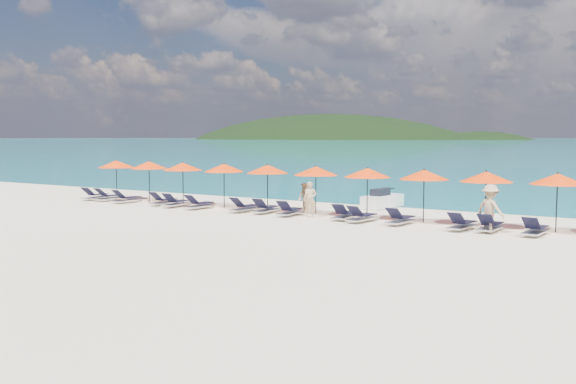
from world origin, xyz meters
The scene contains 32 objects.
ground centered at (0.00, 0.00, 0.00)m, with size 1400.00×1400.00×0.00m, color beige.
headland_main centered at (-300.00, 540.00, -38.00)m, with size 374.00×242.00×126.50m.
headland_small centered at (-150.00, 560.00, -35.00)m, with size 162.00×126.00×85.50m.
jetski centered at (1.60, 9.34, 0.40)m, with size 1.26×2.78×0.96m.
beachgoer_a centered at (0.45, 4.12, 0.80)m, with size 0.59×0.38×1.60m, color tan.
beachgoer_b centered at (-0.38, 5.02, 0.72)m, with size 0.70×0.41×1.45m, color tan.
beachgoer_c centered at (8.48, 3.88, 0.91)m, with size 1.18×0.55×1.82m, color tan.
umbrella_0 centered at (-13.16, 5.27, 2.02)m, with size 2.10×2.10×2.28m.
umbrella_1 centered at (-10.70, 5.40, 2.02)m, with size 2.10×2.10×2.28m.
umbrella_2 centered at (-7.99, 5.15, 2.02)m, with size 2.10×2.10×2.28m.
umbrella_3 centered at (-5.26, 5.19, 2.02)m, with size 2.10×2.10×2.28m.
umbrella_4 centered at (-2.73, 5.40, 2.02)m, with size 2.10×2.10×2.28m.
umbrella_5 centered at (0.07, 5.30, 2.02)m, with size 2.10×2.10×2.28m.
umbrella_6 centered at (2.73, 5.22, 2.02)m, with size 2.10×2.10×2.28m.
umbrella_7 centered at (5.35, 5.22, 2.02)m, with size 2.10×2.10×2.28m.
umbrella_8 centered at (7.93, 5.19, 2.02)m, with size 2.10×2.10×2.28m.
umbrella_9 centered at (10.56, 5.32, 2.02)m, with size 2.10×2.10×2.28m.
lounger_0 centered at (-13.80, 4.21, 0.24)m, with size 0.72×1.74×0.66m.
lounger_1 centered at (-12.71, 4.24, 0.24)m, with size 0.76×1.75×0.66m.
lounger_2 centered at (-11.06, 4.02, 0.24)m, with size 0.74×1.74×0.66m.
lounger_3 centered at (-8.56, 4.22, 0.24)m, with size 0.68×1.72×0.66m.
lounger_4 centered at (-7.43, 3.97, 0.24)m, with size 0.73×1.74×0.66m.
lounger_5 centered at (-5.85, 3.91, 0.24)m, with size 0.71×1.73×0.66m.
lounger_6 centered at (-3.18, 4.11, 0.24)m, with size 0.79×1.75×0.66m.
lounger_7 centered at (-2.03, 4.23, 0.24)m, with size 0.68×1.72×0.66m.
lounger_8 centered at (-0.57, 4.02, 0.24)m, with size 0.74×1.74×0.66m.
lounger_9 centered at (2.15, 4.18, 0.24)m, with size 0.76×1.75×0.66m.
lounger_10 centered at (3.13, 3.87, 0.24)m, with size 0.78×1.75×0.66m.
lounger_11 centered at (4.82, 4.01, 0.24)m, with size 0.76×1.75×0.66m.
lounger_12 centered at (7.41, 3.88, 0.24)m, with size 0.79×1.76×0.66m.
lounger_13 centered at (8.45, 4.06, 0.24)m, with size 0.70×1.73×0.66m.
lounger_14 centered at (10.09, 3.96, 0.24)m, with size 0.75×1.74×0.66m.
Camera 1 is at (14.96, -20.39, 3.64)m, focal length 40.00 mm.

